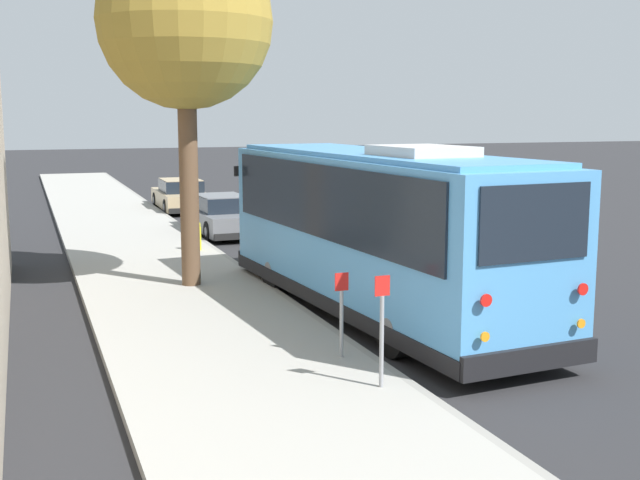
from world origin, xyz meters
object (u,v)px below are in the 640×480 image
object	(u,v)px
street_tree	(184,11)
sign_post_near	(382,330)
parked_sedan_tan	(181,196)
fire_hydrant	(197,236)
sign_post_far	(342,314)
shuttle_bus	(375,224)
parked_sedan_gray	(221,216)

from	to	relation	value
street_tree	sign_post_near	distance (m)	9.32
parked_sedan_tan	fire_hydrant	bearing A→B (deg)	172.61
parked_sedan_tan	sign_post_near	distance (m)	22.74
sign_post_far	fire_hydrant	bearing A→B (deg)	0.30
shuttle_bus	parked_sedan_gray	size ratio (longest dim) A/B	2.15
shuttle_bus	sign_post_near	world-z (taller)	shuttle_bus
parked_sedan_tan	sign_post_far	xyz separation A→B (m)	(-21.21, 1.49, 0.25)
shuttle_bus	sign_post_near	size ratio (longest dim) A/B	6.16
parked_sedan_gray	fire_hydrant	bearing A→B (deg)	155.10
shuttle_bus	sign_post_far	bearing A→B (deg)	143.04
parked_sedan_tan	parked_sedan_gray	bearing A→B (deg)	-179.32
shuttle_bus	parked_sedan_gray	distance (m)	11.38
parked_sedan_gray	street_tree	bearing A→B (deg)	160.12
sign_post_far	street_tree	bearing A→B (deg)	10.15
shuttle_bus	street_tree	xyz separation A→B (m)	(3.43, 2.95, 4.27)
sign_post_far	parked_sedan_tan	bearing A→B (deg)	-4.01
shuttle_bus	fire_hydrant	world-z (taller)	shuttle_bus
street_tree	fire_hydrant	world-z (taller)	street_tree
sign_post_far	fire_hydrant	size ratio (longest dim) A/B	1.65
shuttle_bus	parked_sedan_tan	size ratio (longest dim) A/B	2.07
parked_sedan_tan	street_tree	xyz separation A→B (m)	(-14.96, 2.60, 5.46)
sign_post_far	fire_hydrant	xyz separation A→B (m)	(10.58, 0.06, -0.29)
street_tree	sign_post_near	size ratio (longest dim) A/B	5.15
sign_post_near	sign_post_far	bearing A→B (deg)	0.00
parked_sedan_gray	street_tree	xyz separation A→B (m)	(-7.89, 2.58, 5.45)
shuttle_bus	sign_post_near	xyz separation A→B (m)	(-4.29, 1.83, -0.83)
sign_post_near	parked_sedan_tan	bearing A→B (deg)	-3.75
parked_sedan_gray	sign_post_near	bearing A→B (deg)	172.88
parked_sedan_tan	fire_hydrant	size ratio (longest dim) A/B	5.79
street_tree	sign_post_far	bearing A→B (deg)	-169.85
parked_sedan_tan	street_tree	distance (m)	16.14
parked_sedan_tan	sign_post_far	world-z (taller)	sign_post_far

